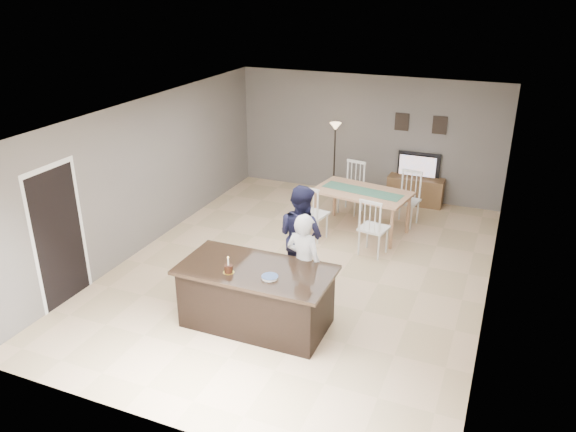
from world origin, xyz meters
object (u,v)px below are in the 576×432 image
at_px(woman, 304,265).
at_px(birthday_cake, 229,269).
at_px(man, 301,236).
at_px(plate_stack, 270,277).
at_px(kitchen_island, 256,296).
at_px(dining_table, 362,198).
at_px(floor_lamp, 335,140).
at_px(television, 418,165).
at_px(tv_console, 415,191).

relative_size(woman, birthday_cake, 6.55).
height_order(man, plate_stack, man).
bearing_deg(plate_stack, woman, 73.91).
xyz_separation_m(kitchen_island, man, (0.15, 1.35, 0.39)).
bearing_deg(birthday_cake, dining_table, 78.69).
height_order(man, dining_table, man).
relative_size(woman, plate_stack, 6.98).
bearing_deg(dining_table, floor_lamp, 133.16).
height_order(television, floor_lamp, floor_lamp).
relative_size(man, plate_stack, 7.42).
xyz_separation_m(birthday_cake, floor_lamp, (-0.33, 5.64, 0.35)).
bearing_deg(television, tv_console, 90.00).
bearing_deg(kitchen_island, woman, 47.45).
bearing_deg(plate_stack, dining_table, 87.02).
height_order(kitchen_island, birthday_cake, birthday_cake).
xyz_separation_m(birthday_cake, dining_table, (0.79, 3.94, -0.26)).
distance_m(kitchen_island, tv_console, 5.70).
distance_m(birthday_cake, floor_lamp, 5.66).
distance_m(woman, floor_lamp, 5.00).
relative_size(tv_console, woman, 0.76).
height_order(woman, man, man).
relative_size(television, man, 0.54).
bearing_deg(dining_table, tv_console, 79.31).
distance_m(television, dining_table, 2.08).
height_order(plate_stack, dining_table, dining_table).
bearing_deg(birthday_cake, man, 74.66).
bearing_deg(man, dining_table, -76.63).
bearing_deg(kitchen_island, man, 83.79).
bearing_deg(tv_console, plate_stack, -98.95).
distance_m(kitchen_island, dining_table, 3.73).
relative_size(tv_console, dining_table, 0.53).
bearing_deg(man, floor_lamp, -57.36).
bearing_deg(man, plate_stack, 117.39).
bearing_deg(birthday_cake, tv_console, 75.62).
bearing_deg(floor_lamp, dining_table, -56.70).
distance_m(woman, dining_table, 3.14).
bearing_deg(dining_table, woman, -80.00).
relative_size(man, floor_lamp, 1.00).
relative_size(kitchen_island, floor_lamp, 1.28).
bearing_deg(kitchen_island, birthday_cake, -139.83).
distance_m(kitchen_island, woman, 0.82).
xyz_separation_m(woman, floor_lamp, (-1.13, 4.85, 0.51)).
distance_m(woman, man, 0.88).
xyz_separation_m(tv_console, dining_table, (-0.70, -1.88, 0.39)).
relative_size(birthday_cake, plate_stack, 1.07).
relative_size(man, dining_table, 0.74).
xyz_separation_m(man, dining_table, (0.35, 2.34, -0.15)).
relative_size(kitchen_island, tv_console, 1.79).
relative_size(kitchen_island, plate_stack, 9.46).
xyz_separation_m(television, woman, (-0.70, -5.09, -0.07)).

